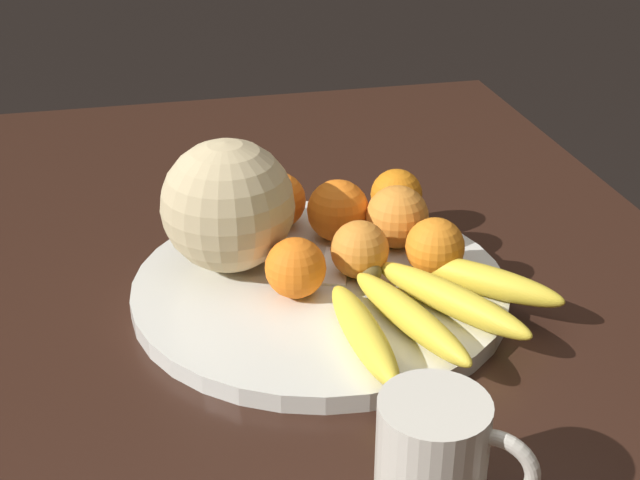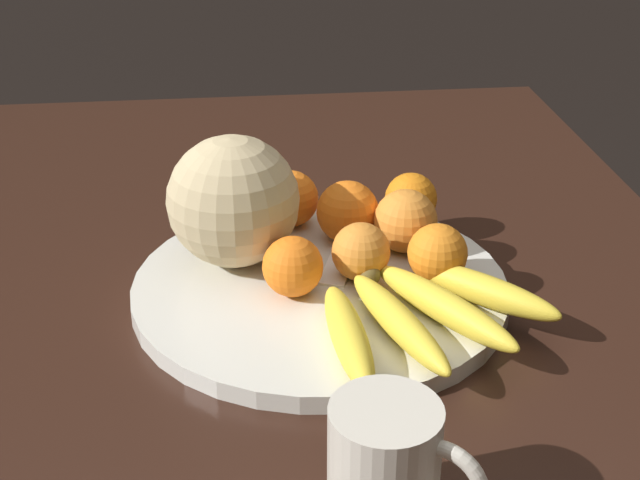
{
  "view_description": "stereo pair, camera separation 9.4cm",
  "coord_description": "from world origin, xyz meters",
  "px_view_note": "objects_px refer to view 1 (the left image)",
  "views": [
    {
      "loc": [
        -0.79,
        0.13,
        1.25
      ],
      "look_at": [
        0.02,
        -0.05,
        0.81
      ],
      "focal_mm": 50.0,
      "sensor_mm": 36.0,
      "label": 1
    },
    {
      "loc": [
        -0.8,
        0.04,
        1.25
      ],
      "look_at": [
        0.02,
        -0.05,
        0.81
      ],
      "focal_mm": 50.0,
      "sensor_mm": 36.0,
      "label": 2
    }
  ],
  "objects_px": {
    "orange_mid_center": "(397,217)",
    "orange_top_small": "(435,247)",
    "produce_tag": "(335,266)",
    "orange_front_right": "(360,250)",
    "fruit_bowl": "(320,287)",
    "ceramic_mug": "(436,458)",
    "melon": "(228,205)",
    "orange_back_left": "(338,211)",
    "orange_front_left": "(396,195)",
    "orange_back_right": "(277,200)",
    "kitchen_table": "(277,382)",
    "banana_bunch": "(428,306)",
    "orange_side_extra": "(295,267)"
  },
  "relations": [
    {
      "from": "banana_bunch",
      "to": "orange_mid_center",
      "type": "distance_m",
      "value": 0.16
    },
    {
      "from": "orange_back_right",
      "to": "orange_top_small",
      "type": "height_order",
      "value": "orange_back_right"
    },
    {
      "from": "orange_back_right",
      "to": "orange_side_extra",
      "type": "relative_size",
      "value": 1.06
    },
    {
      "from": "orange_front_left",
      "to": "orange_back_right",
      "type": "distance_m",
      "value": 0.15
    },
    {
      "from": "orange_back_right",
      "to": "ceramic_mug",
      "type": "bearing_deg",
      "value": -175.56
    },
    {
      "from": "orange_back_right",
      "to": "produce_tag",
      "type": "relative_size",
      "value": 0.77
    },
    {
      "from": "orange_front_right",
      "to": "orange_side_extra",
      "type": "relative_size",
      "value": 0.99
    },
    {
      "from": "banana_bunch",
      "to": "orange_top_small",
      "type": "bearing_deg",
      "value": 132.43
    },
    {
      "from": "kitchen_table",
      "to": "melon",
      "type": "bearing_deg",
      "value": 23.87
    },
    {
      "from": "orange_front_right",
      "to": "orange_top_small",
      "type": "relative_size",
      "value": 0.98
    },
    {
      "from": "orange_front_right",
      "to": "fruit_bowl",
      "type": "bearing_deg",
      "value": 93.2
    },
    {
      "from": "kitchen_table",
      "to": "fruit_bowl",
      "type": "height_order",
      "value": "fruit_bowl"
    },
    {
      "from": "orange_front_left",
      "to": "orange_front_right",
      "type": "bearing_deg",
      "value": 147.68
    },
    {
      "from": "kitchen_table",
      "to": "orange_back_right",
      "type": "relative_size",
      "value": 20.7
    },
    {
      "from": "melon",
      "to": "orange_side_extra",
      "type": "distance_m",
      "value": 0.11
    },
    {
      "from": "orange_top_small",
      "to": "produce_tag",
      "type": "bearing_deg",
      "value": 70.4
    },
    {
      "from": "orange_back_left",
      "to": "orange_front_left",
      "type": "bearing_deg",
      "value": -65.79
    },
    {
      "from": "kitchen_table",
      "to": "orange_front_left",
      "type": "xyz_separation_m",
      "value": [
        0.15,
        -0.18,
        0.14
      ]
    },
    {
      "from": "orange_front_right",
      "to": "produce_tag",
      "type": "distance_m",
      "value": 0.04
    },
    {
      "from": "orange_front_right",
      "to": "ceramic_mug",
      "type": "relative_size",
      "value": 0.57
    },
    {
      "from": "kitchen_table",
      "to": "orange_side_extra",
      "type": "bearing_deg",
      "value": -87.77
    },
    {
      "from": "orange_back_right",
      "to": "produce_tag",
      "type": "height_order",
      "value": "orange_back_right"
    },
    {
      "from": "kitchen_table",
      "to": "orange_back_right",
      "type": "xyz_separation_m",
      "value": [
        0.16,
        -0.03,
        0.14
      ]
    },
    {
      "from": "banana_bunch",
      "to": "orange_front_right",
      "type": "bearing_deg",
      "value": 178.32
    },
    {
      "from": "melon",
      "to": "orange_mid_center",
      "type": "height_order",
      "value": "melon"
    },
    {
      "from": "fruit_bowl",
      "to": "orange_mid_center",
      "type": "xyz_separation_m",
      "value": [
        0.06,
        -0.1,
        0.04
      ]
    },
    {
      "from": "orange_front_right",
      "to": "kitchen_table",
      "type": "bearing_deg",
      "value": 103.92
    },
    {
      "from": "fruit_bowl",
      "to": "melon",
      "type": "xyz_separation_m",
      "value": [
        0.06,
        0.09,
        0.08
      ]
    },
    {
      "from": "orange_mid_center",
      "to": "orange_side_extra",
      "type": "bearing_deg",
      "value": 121.26
    },
    {
      "from": "kitchen_table",
      "to": "orange_mid_center",
      "type": "bearing_deg",
      "value": -62.34
    },
    {
      "from": "orange_front_right",
      "to": "orange_top_small",
      "type": "xyz_separation_m",
      "value": [
        -0.01,
        -0.08,
        0.0
      ]
    },
    {
      "from": "orange_back_right",
      "to": "kitchen_table",
      "type": "bearing_deg",
      "value": 168.35
    },
    {
      "from": "melon",
      "to": "orange_side_extra",
      "type": "relative_size",
      "value": 2.27
    },
    {
      "from": "orange_top_small",
      "to": "orange_back_right",
      "type": "bearing_deg",
      "value": 44.17
    },
    {
      "from": "orange_mid_center",
      "to": "orange_top_small",
      "type": "height_order",
      "value": "orange_mid_center"
    },
    {
      "from": "fruit_bowl",
      "to": "ceramic_mug",
      "type": "relative_size",
      "value": 3.6
    },
    {
      "from": "banana_bunch",
      "to": "ceramic_mug",
      "type": "xyz_separation_m",
      "value": [
        -0.23,
        0.07,
        0.01
      ]
    },
    {
      "from": "melon",
      "to": "orange_back_right",
      "type": "relative_size",
      "value": 2.14
    },
    {
      "from": "orange_front_left",
      "to": "ceramic_mug",
      "type": "height_order",
      "value": "ceramic_mug"
    },
    {
      "from": "orange_front_left",
      "to": "orange_top_small",
      "type": "xyz_separation_m",
      "value": [
        -0.14,
        -0.0,
        0.0
      ]
    },
    {
      "from": "kitchen_table",
      "to": "orange_top_small",
      "type": "height_order",
      "value": "orange_top_small"
    },
    {
      "from": "fruit_bowl",
      "to": "orange_mid_center",
      "type": "distance_m",
      "value": 0.13
    },
    {
      "from": "melon",
      "to": "orange_back_left",
      "type": "height_order",
      "value": "melon"
    },
    {
      "from": "produce_tag",
      "to": "melon",
      "type": "bearing_deg",
      "value": 92.89
    },
    {
      "from": "fruit_bowl",
      "to": "orange_top_small",
      "type": "distance_m",
      "value": 0.13
    },
    {
      "from": "fruit_bowl",
      "to": "ceramic_mug",
      "type": "distance_m",
      "value": 0.33
    },
    {
      "from": "orange_back_right",
      "to": "orange_side_extra",
      "type": "height_order",
      "value": "orange_back_right"
    },
    {
      "from": "fruit_bowl",
      "to": "orange_top_small",
      "type": "relative_size",
      "value": 6.27
    },
    {
      "from": "fruit_bowl",
      "to": "orange_front_left",
      "type": "relative_size",
      "value": 6.42
    },
    {
      "from": "ceramic_mug",
      "to": "orange_mid_center",
      "type": "bearing_deg",
      "value": -12.86
    }
  ]
}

